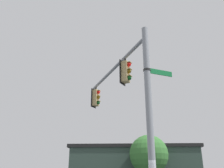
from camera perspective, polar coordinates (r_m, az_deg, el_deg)
The scene contains 6 objects.
signal_pole at distance 9.27m, azimuth 8.76°, elevation -8.15°, with size 0.26×0.26×7.91m, color gray.
mast_arm at distance 13.39m, azimuth 0.27°, elevation 3.44°, with size 0.16×0.16×7.07m, color gray.
traffic_light_nearest_pole at distance 11.78m, azimuth 3.25°, elevation 2.85°, with size 0.54×0.49×1.31m.
traffic_light_mid_inner at distance 15.67m, azimuth -3.74°, elevation -3.21°, with size 0.54×0.49×1.31m.
street_name_sign at distance 10.05m, azimuth 9.79°, elevation 2.91°, with size 1.09×0.89×0.22m.
tree_by_storefront at distance 21.53m, azimuth 8.56°, elevation -15.99°, with size 3.24×3.24×5.31m.
Camera 1 is at (8.45, 3.25, 1.97)m, focal length 39.23 mm.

